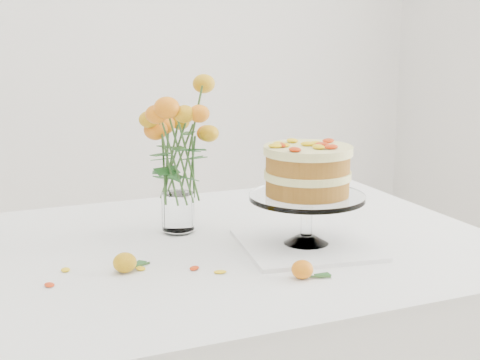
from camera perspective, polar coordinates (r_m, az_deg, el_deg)
The scene contains 12 objects.
table at distance 1.51m, azimuth -4.88°, elevation -8.70°, with size 1.43×0.93×0.76m.
napkin at distance 1.49m, azimuth 5.64°, elevation -5.53°, with size 0.28×0.28×0.01m, color white.
cake_stand at distance 1.45m, azimuth 5.78°, elevation 0.37°, with size 0.25×0.25×0.23m.
rose_vase at distance 1.54m, azimuth -5.44°, elevation 3.54°, with size 0.25×0.25×0.38m.
loose_rose_near at distance 1.35m, azimuth -9.79°, elevation -6.96°, with size 0.08×0.05×0.04m.
loose_rose_far at distance 1.30m, azimuth 5.36°, elevation -7.62°, with size 0.07×0.05×0.04m.
stray_petal_a at distance 1.36m, azimuth -8.48°, elevation -7.49°, with size 0.03×0.02×0.00m, color yellow.
stray_petal_b at distance 1.35m, azimuth -3.92°, elevation -7.53°, with size 0.03×0.02×0.00m, color yellow.
stray_petal_c at distance 1.33m, azimuth -1.71°, elevation -7.86°, with size 0.03×0.02×0.00m, color yellow.
stray_petal_d at distance 1.39m, azimuth -14.67°, elevation -7.44°, with size 0.03×0.02×0.00m, color yellow.
stray_petal_e at distance 1.32m, azimuth -15.96°, elevation -8.61°, with size 0.03×0.02×0.00m, color yellow.
stray_petal_f at distance 1.53m, azimuth 6.80°, elevation -5.17°, with size 0.03×0.02×0.00m, color yellow.
Camera 1 is at (-0.42, -1.34, 1.23)m, focal length 50.00 mm.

